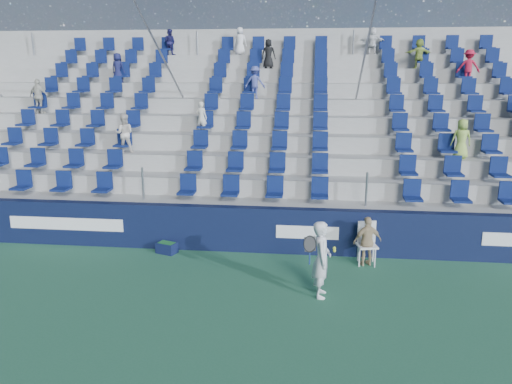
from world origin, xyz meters
TOP-DOWN VIEW (x-y plane):
  - ground at (0.00, 0.00)m, footprint 70.00×70.00m
  - sponsor_wall at (0.00, 3.15)m, footprint 24.00×0.32m
  - grandstand at (0.00, 8.24)m, footprint 24.00×8.17m
  - tennis_player at (1.82, 0.65)m, footprint 0.69×0.64m
  - line_judge_chair at (2.97, 2.66)m, footprint 0.54×0.56m
  - line_judge at (2.97, 2.50)m, footprint 0.78×0.51m
  - ball_bin at (-2.15, 2.75)m, footprint 0.59×0.48m

SIDE VIEW (x-z plane):
  - ground at x=0.00m, z-range 0.00..0.00m
  - ball_bin at x=-2.15m, z-range 0.01..0.30m
  - line_judge_chair at x=2.97m, z-range 0.07..1.12m
  - sponsor_wall at x=0.00m, z-range 0.00..1.20m
  - line_judge at x=2.97m, z-range 0.00..1.23m
  - tennis_player at x=1.82m, z-range 0.00..1.65m
  - grandstand at x=0.00m, z-range -1.18..5.45m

